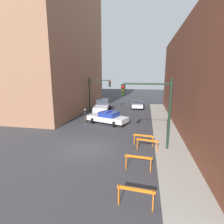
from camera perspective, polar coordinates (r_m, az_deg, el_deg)
ground_plane at (r=13.75m, az=-7.77°, el=-11.87°), size 120.00×120.00×0.00m
sidewalk_right at (r=13.23m, az=19.33°, el=-13.17°), size 2.40×44.00×0.12m
building_corner_left at (r=30.94m, az=-22.08°, el=20.41°), size 14.00×20.00×21.09m
traffic_light_near at (r=13.05m, az=13.37°, el=2.82°), size 3.64×0.35×5.20m
traffic_light_far at (r=26.84m, az=-5.18°, el=7.30°), size 3.44×0.35×5.20m
police_car at (r=20.26m, az=-1.40°, el=-1.80°), size 5.05×3.34×1.52m
white_truck at (r=26.73m, az=-3.28°, el=1.92°), size 3.11×5.62×1.90m
parked_car_near at (r=30.26m, az=8.43°, el=2.54°), size 2.33×4.33×1.31m
pedestrian_crossing at (r=20.97m, az=-8.72°, el=-1.08°), size 0.43×0.43×1.66m
barrier_front at (r=8.17m, az=7.75°, el=-25.05°), size 1.60×0.27×0.90m
barrier_mid at (r=10.75m, az=8.61°, el=-15.36°), size 1.60×0.27×0.90m
barrier_back at (r=13.35m, az=11.41°, el=-9.88°), size 1.59×0.41×0.90m
barrier_corner at (r=14.26m, az=10.23°, el=-8.40°), size 1.60×0.32×0.90m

